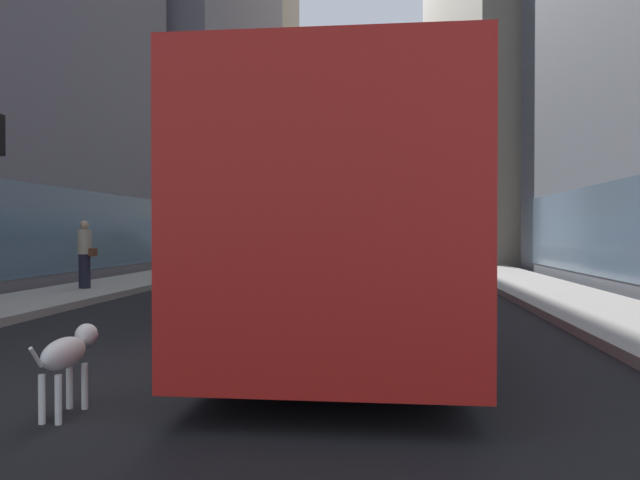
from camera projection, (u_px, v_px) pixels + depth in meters
ground_plane at (360, 255)px, 41.17m from camera, size 120.00×120.00×0.00m
sidewalk_left at (279, 253)px, 41.78m from camera, size 2.40×110.00×0.15m
sidewalk_right at (443, 254)px, 40.56m from camera, size 2.40×110.00×0.15m
building_left_mid at (161, 55)px, 36.19m from camera, size 11.66×19.80×24.75m
building_left_far at (238, 101)px, 55.43m from camera, size 9.11×17.28×27.67m
building_right_mid at (555, 11)px, 35.56m from camera, size 11.91×20.64×29.72m
building_right_far at (491, 31)px, 56.94m from camera, size 11.66×20.87×41.77m
transit_bus at (356, 219)px, 10.06m from camera, size 2.78×11.53×3.05m
car_grey_wagon at (369, 255)px, 19.25m from camera, size 1.71×4.50×1.62m
car_white_van at (246, 254)px, 19.30m from camera, size 1.80×4.48×1.62m
car_silver_sedan at (374, 247)px, 29.82m from camera, size 1.76×4.72×1.62m
car_red_coupe at (373, 250)px, 24.78m from camera, size 1.93×4.60×1.62m
car_yellow_taxi at (330, 246)px, 31.93m from camera, size 1.81×4.79×1.62m
dalmatian_dog at (68, 354)px, 5.03m from camera, size 0.22×0.96×0.72m
pedestrian_with_handbag at (85, 254)px, 14.77m from camera, size 0.45×0.34×1.69m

